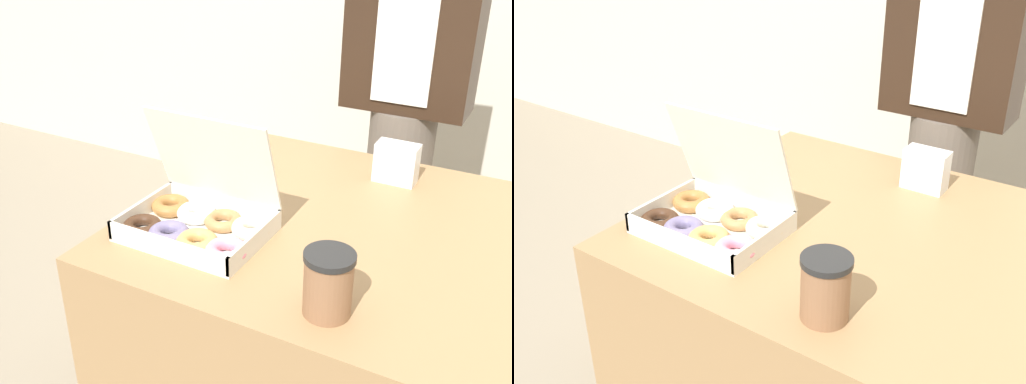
# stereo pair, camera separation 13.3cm
# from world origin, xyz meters

# --- Properties ---
(table) EXTENTS (1.01, 0.89, 0.73)m
(table) POSITION_xyz_m (0.00, 0.00, 0.37)
(table) COLOR #99754C
(table) RESTS_ON ground_plane
(donut_box) EXTENTS (0.36, 0.24, 0.28)m
(donut_box) POSITION_xyz_m (-0.29, -0.20, 0.77)
(donut_box) COLOR white
(donut_box) RESTS_ON table
(coffee_cup) EXTENTS (0.10, 0.10, 0.13)m
(coffee_cup) POSITION_xyz_m (0.08, -0.33, 0.80)
(coffee_cup) COLOR #8C6042
(coffee_cup) RESTS_ON table
(napkin_holder) EXTENTS (0.11, 0.06, 0.11)m
(napkin_holder) POSITION_xyz_m (0.02, 0.29, 0.79)
(napkin_holder) COLOR silver
(napkin_holder) RESTS_ON table
(person_customer) EXTENTS (0.40, 0.23, 1.58)m
(person_customer) POSITION_xyz_m (-0.08, 0.71, 0.88)
(person_customer) COLOR #665B51
(person_customer) RESTS_ON ground_plane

